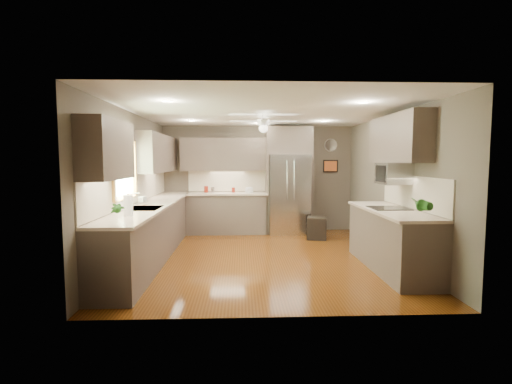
{
  "coord_description": "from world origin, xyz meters",
  "views": [
    {
      "loc": [
        -0.4,
        -6.36,
        1.7
      ],
      "look_at": [
        -0.12,
        0.6,
        1.09
      ],
      "focal_mm": 26.0,
      "sensor_mm": 36.0,
      "label": 1
    }
  ],
  "objects": [
    {
      "name": "ceiling",
      "position": [
        0.0,
        0.0,
        2.5
      ],
      "size": [
        5.0,
        5.0,
        0.0
      ],
      "primitive_type": "plane",
      "rotation": [
        3.14,
        0.0,
        0.0
      ],
      "color": "white",
      "rests_on": "ground"
    },
    {
      "name": "sink",
      "position": [
        -1.93,
        -0.5,
        0.91
      ],
      "size": [
        0.5,
        0.7,
        0.32
      ],
      "color": "silver",
      "rests_on": "left_run"
    },
    {
      "name": "potted_plant_left",
      "position": [
        -1.95,
        -1.74,
        1.1
      ],
      "size": [
        0.19,
        0.15,
        0.31
      ],
      "primitive_type": "imported",
      "rotation": [
        0.0,
        0.0,
        0.25
      ],
      "color": "#215B1A",
      "rests_on": "left_run"
    },
    {
      "name": "wall_front",
      "position": [
        0.0,
        -2.5,
        1.25
      ],
      "size": [
        4.5,
        0.0,
        4.5
      ],
      "primitive_type": "plane",
      "rotation": [
        -1.57,
        0.0,
        0.0
      ],
      "color": "brown",
      "rests_on": "ground"
    },
    {
      "name": "ceiling_fan",
      "position": [
        -0.0,
        0.3,
        2.33
      ],
      "size": [
        1.18,
        1.18,
        0.32
      ],
      "color": "white",
      "rests_on": "ceiling"
    },
    {
      "name": "wall_right",
      "position": [
        2.25,
        0.0,
        1.25
      ],
      "size": [
        0.0,
        5.0,
        5.0
      ],
      "primitive_type": "plane",
      "rotation": [
        1.57,
        0.0,
        -1.57
      ],
      "color": "brown",
      "rests_on": "ground"
    },
    {
      "name": "window",
      "position": [
        -2.22,
        -0.5,
        1.55
      ],
      "size": [
        0.05,
        1.12,
        0.92
      ],
      "color": "#BFF2B2",
      "rests_on": "wall_left"
    },
    {
      "name": "wall_clock",
      "position": [
        1.75,
        2.48,
        2.05
      ],
      "size": [
        0.3,
        0.03,
        0.3
      ],
      "color": "white",
      "rests_on": "wall_back"
    },
    {
      "name": "uppers",
      "position": [
        -0.74,
        0.71,
        1.87
      ],
      "size": [
        4.5,
        4.7,
        0.95
      ],
      "color": "#4F4139",
      "rests_on": "wall_left"
    },
    {
      "name": "refrigerator",
      "position": [
        0.7,
        2.16,
        1.19
      ],
      "size": [
        1.06,
        0.75,
        2.45
      ],
      "color": "silver",
      "rests_on": "ground"
    },
    {
      "name": "bowl",
      "position": [
        -0.21,
        2.21,
        0.97
      ],
      "size": [
        0.27,
        0.27,
        0.05
      ],
      "primitive_type": "imported",
      "rotation": [
        0.0,
        0.0,
        0.35
      ],
      "color": "beige",
      "rests_on": "back_run"
    },
    {
      "name": "canister_d",
      "position": [
        -0.58,
        2.25,
        1.0
      ],
      "size": [
        0.09,
        0.09,
        0.11
      ],
      "primitive_type": "cylinder",
      "rotation": [
        0.0,
        0.0,
        -0.32
      ],
      "color": "maroon",
      "rests_on": "back_run"
    },
    {
      "name": "framed_print",
      "position": [
        1.75,
        2.48,
        1.55
      ],
      "size": [
        0.36,
        0.03,
        0.3
      ],
      "color": "black",
      "rests_on": "wall_back"
    },
    {
      "name": "wall_back",
      "position": [
        0.0,
        2.5,
        1.25
      ],
      "size": [
        4.5,
        0.0,
        4.5
      ],
      "primitive_type": "plane",
      "rotation": [
        1.57,
        0.0,
        0.0
      ],
      "color": "brown",
      "rests_on": "ground"
    },
    {
      "name": "stool",
      "position": [
        1.22,
        1.45,
        0.24
      ],
      "size": [
        0.49,
        0.49,
        0.48
      ],
      "color": "black",
      "rests_on": "ground"
    },
    {
      "name": "back_run",
      "position": [
        -0.72,
        2.2,
        0.48
      ],
      "size": [
        1.85,
        0.65,
        1.45
      ],
      "color": "#4F4139",
      "rests_on": "ground"
    },
    {
      "name": "paper_towel",
      "position": [
        -1.93,
        -1.33,
        1.08
      ],
      "size": [
        0.12,
        0.12,
        0.31
      ],
      "color": "white",
      "rests_on": "left_run"
    },
    {
      "name": "recessed_lights",
      "position": [
        -0.04,
        0.4,
        2.49
      ],
      "size": [
        2.84,
        3.14,
        0.01
      ],
      "color": "white",
      "rests_on": "ceiling"
    },
    {
      "name": "floor",
      "position": [
        0.0,
        0.0,
        0.0
      ],
      "size": [
        5.0,
        5.0,
        0.0
      ],
      "primitive_type": "plane",
      "color": "#482409",
      "rests_on": "ground"
    },
    {
      "name": "left_run",
      "position": [
        -1.95,
        0.15,
        0.48
      ],
      "size": [
        0.65,
        4.7,
        1.45
      ],
      "color": "#4F4139",
      "rests_on": "ground"
    },
    {
      "name": "wall_left",
      "position": [
        -2.25,
        0.0,
        1.25
      ],
      "size": [
        0.0,
        5.0,
        5.0
      ],
      "primitive_type": "plane",
      "rotation": [
        1.57,
        0.0,
        1.57
      ],
      "color": "brown",
      "rests_on": "ground"
    },
    {
      "name": "microwave",
      "position": [
        2.03,
        -0.55,
        1.48
      ],
      "size": [
        0.43,
        0.55,
        0.34
      ],
      "color": "silver",
      "rests_on": "wall_right"
    },
    {
      "name": "canister_a",
      "position": [
        -1.21,
        2.22,
        1.02
      ],
      "size": [
        0.1,
        0.1,
        0.15
      ],
      "primitive_type": "cylinder",
      "rotation": [
        0.0,
        0.0,
        0.16
      ],
      "color": "maroon",
      "rests_on": "back_run"
    },
    {
      "name": "soap_bottle",
      "position": [
        -2.06,
        -0.09,
        1.04
      ],
      "size": [
        0.11,
        0.11,
        0.2
      ],
      "primitive_type": "imported",
      "rotation": [
        0.0,
        0.0,
        -0.24
      ],
      "color": "white",
      "rests_on": "left_run"
    },
    {
      "name": "potted_plant_right",
      "position": [
        1.91,
        -1.72,
        1.12
      ],
      "size": [
        0.24,
        0.21,
        0.36
      ],
      "primitive_type": "imported",
      "rotation": [
        0.0,
        0.0,
        0.3
      ],
      "color": "#215B1A",
      "rests_on": "right_run"
    },
    {
      "name": "right_run",
      "position": [
        1.93,
        -0.8,
        0.48
      ],
      "size": [
        0.7,
        2.2,
        1.45
      ],
      "color": "#4F4139",
      "rests_on": "ground"
    },
    {
      "name": "canister_b",
      "position": [
        -1.06,
        2.2,
        1.01
      ],
      "size": [
        0.1,
        0.1,
        0.13
      ],
      "primitive_type": "cylinder",
      "rotation": [
        0.0,
        0.0,
        0.26
      ],
      "color": "silver",
      "rests_on": "back_run"
    }
  ]
}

